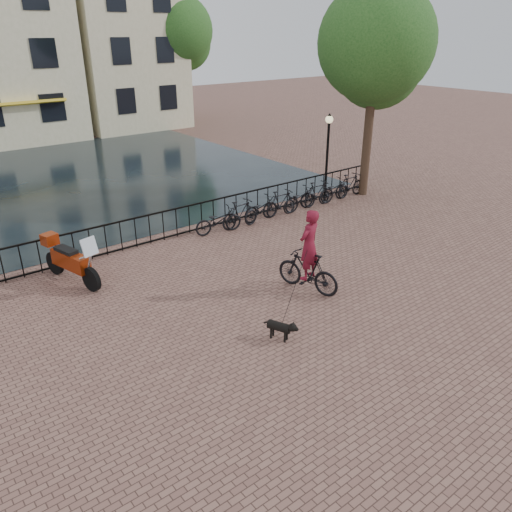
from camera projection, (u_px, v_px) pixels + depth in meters
ground at (339, 349)px, 11.07m from camera, size 100.00×100.00×0.00m
canal_water at (69, 180)px, 23.44m from camera, size 20.00×20.00×0.00m
railing at (163, 226)px, 16.58m from camera, size 20.00×0.05×1.02m
canal_house_right at (112, 26)px, 34.53m from camera, size 7.00×9.00×13.30m
tree_near_right at (376, 43)px, 18.97m from camera, size 4.48×4.48×8.24m
tree_far_right at (178, 31)px, 34.48m from camera, size 4.76×4.76×8.76m
lamp_post at (328, 143)px, 19.56m from camera, size 0.30×0.30×3.45m
cyclist at (309, 256)px, 13.16m from camera, size 1.02×2.03×2.68m
dog at (279, 329)px, 11.33m from camera, size 0.54×0.81×0.52m
motorcycle at (70, 256)px, 13.68m from camera, size 1.08×2.31×1.60m
parked_bike_0 at (218, 221)px, 17.18m from camera, size 1.79×0.85×0.90m
parked_bike_1 at (240, 214)px, 17.70m from camera, size 1.70×0.60×1.00m
parked_bike_2 at (261, 209)px, 18.25m from camera, size 1.78×0.83×0.90m
parked_bike_3 at (281, 203)px, 18.76m from camera, size 1.70×0.60×1.00m
parked_bike_4 at (300, 199)px, 19.32m from camera, size 1.74×0.67×0.90m
parked_bike_5 at (317, 194)px, 19.83m from camera, size 1.71×0.65×1.00m
parked_bike_6 at (334, 190)px, 20.38m from camera, size 1.73×0.64×0.90m
parked_bike_7 at (350, 185)px, 20.90m from camera, size 1.67×0.49×1.00m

